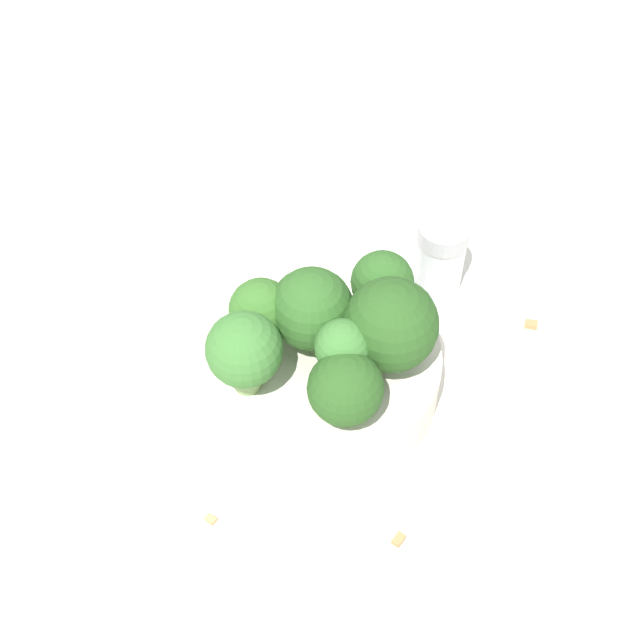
# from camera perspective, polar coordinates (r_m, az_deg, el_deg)

# --- Properties ---
(ground_plane) EXTENTS (3.00, 3.00, 0.00)m
(ground_plane) POSITION_cam_1_polar(r_m,az_deg,el_deg) (0.59, 0.00, -4.36)
(ground_plane) COLOR silver
(bowl) EXTENTS (0.15, 0.15, 0.04)m
(bowl) POSITION_cam_1_polar(r_m,az_deg,el_deg) (0.57, 0.00, -3.26)
(bowl) COLOR silver
(bowl) RESTS_ON ground_plane
(broccoli_floret_0) EXTENTS (0.05, 0.05, 0.06)m
(broccoli_floret_0) POSITION_cam_1_polar(r_m,az_deg,el_deg) (0.54, -0.13, 0.85)
(broccoli_floret_0) COLOR #8EB770
(broccoli_floret_0) RESTS_ON bowl
(broccoli_floret_1) EXTENTS (0.05, 0.05, 0.06)m
(broccoli_floret_1) POSITION_cam_1_polar(r_m,az_deg,el_deg) (0.52, -5.04, -1.73)
(broccoli_floret_1) COLOR #7A9E5B
(broccoli_floret_1) RESTS_ON bowl
(broccoli_floret_2) EXTENTS (0.04, 0.04, 0.05)m
(broccoli_floret_2) POSITION_cam_1_polar(r_m,az_deg,el_deg) (0.56, 4.00, 2.36)
(broccoli_floret_2) COLOR #7A9E5B
(broccoli_floret_2) RESTS_ON bowl
(broccoli_floret_3) EXTENTS (0.04, 0.04, 0.05)m
(broccoli_floret_3) POSITION_cam_1_polar(r_m,az_deg,el_deg) (0.51, 1.63, -4.47)
(broccoli_floret_3) COLOR #7A9E5B
(broccoli_floret_3) RESTS_ON bowl
(broccoli_floret_4) EXTENTS (0.03, 0.03, 0.05)m
(broccoli_floret_4) POSITION_cam_1_polar(r_m,az_deg,el_deg) (0.51, 1.25, -2.08)
(broccoli_floret_4) COLOR #7A9E5B
(broccoli_floret_4) RESTS_ON bowl
(broccoli_floret_5) EXTENTS (0.06, 0.06, 0.06)m
(broccoli_floret_5) POSITION_cam_1_polar(r_m,az_deg,el_deg) (0.52, 4.55, -0.34)
(broccoli_floret_5) COLOR #84AD66
(broccoli_floret_5) RESTS_ON bowl
(broccoli_floret_6) EXTENTS (0.04, 0.04, 0.05)m
(broccoli_floret_6) POSITION_cam_1_polar(r_m,az_deg,el_deg) (0.54, -3.78, 0.57)
(broccoli_floret_6) COLOR #7A9E5B
(broccoli_floret_6) RESTS_ON bowl
(broccoli_floret_7) EXTENTS (0.03, 0.03, 0.04)m
(broccoli_floret_7) POSITION_cam_1_polar(r_m,az_deg,el_deg) (0.53, 1.81, -1.12)
(broccoli_floret_7) COLOR #8EB770
(broccoli_floret_7) RESTS_ON bowl
(pepper_shaker) EXTENTS (0.04, 0.04, 0.06)m
(pepper_shaker) POSITION_cam_1_polar(r_m,az_deg,el_deg) (0.62, 7.70, 4.05)
(pepper_shaker) COLOR silver
(pepper_shaker) RESTS_ON ground_plane
(almond_crumb_0) EXTENTS (0.01, 0.01, 0.01)m
(almond_crumb_0) POSITION_cam_1_polar(r_m,az_deg,el_deg) (0.63, 13.39, -0.16)
(almond_crumb_0) COLOR #AD7F4C
(almond_crumb_0) RESTS_ON ground_plane
(almond_crumb_1) EXTENTS (0.01, 0.01, 0.01)m
(almond_crumb_1) POSITION_cam_1_polar(r_m,az_deg,el_deg) (0.53, 5.06, -13.73)
(almond_crumb_1) COLOR #AD7F4C
(almond_crumb_1) RESTS_ON ground_plane
(almond_crumb_2) EXTENTS (0.01, 0.01, 0.01)m
(almond_crumb_2) POSITION_cam_1_polar(r_m,az_deg,el_deg) (0.63, -3.88, 1.50)
(almond_crumb_2) COLOR olive
(almond_crumb_2) RESTS_ON ground_plane
(almond_crumb_3) EXTENTS (0.01, 0.01, 0.01)m
(almond_crumb_3) POSITION_cam_1_polar(r_m,az_deg,el_deg) (0.54, -7.02, -12.47)
(almond_crumb_3) COLOR tan
(almond_crumb_3) RESTS_ON ground_plane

